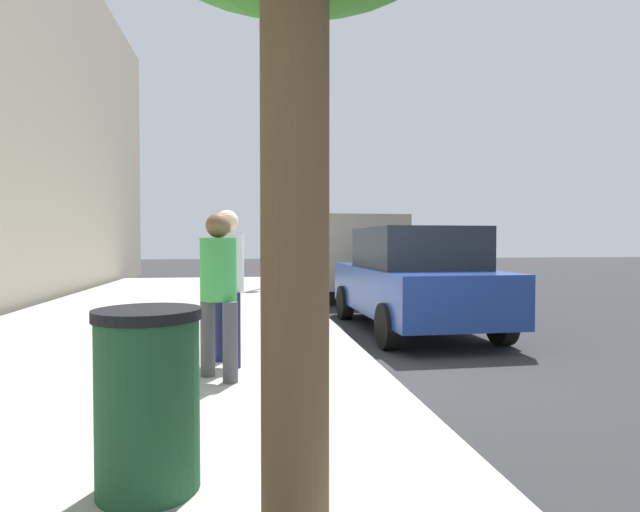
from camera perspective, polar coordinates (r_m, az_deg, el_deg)
The scene contains 9 objects.
ground_plane at distance 6.52m, azimuth 5.29°, elevation -11.98°, with size 80.00×80.00×0.00m, color #2B2B2D.
sidewalk_slab at distance 6.50m, azimuth -21.93°, elevation -11.45°, with size 28.00×6.00×0.15m, color #A8A59E.
parking_meter at distance 6.28m, azimuth -0.11°, elevation -1.73°, with size 0.36×0.12×1.41m.
pedestrian_at_meter at distance 5.82m, azimuth -10.32°, elevation -1.99°, with size 0.50×0.38×1.74m.
pedestrian_bystander at distance 5.21m, azimuth -11.26°, elevation -2.99°, with size 0.43×0.39×1.67m.
parked_sedan_near at distance 8.89m, azimuth 10.37°, elevation -2.52°, with size 4.44×2.04×1.77m.
parked_van_far at distance 14.43m, azimuth 3.02°, elevation 0.51°, with size 5.22×2.16×2.18m.
traffic_signal at distance 15.39m, azimuth -5.70°, elevation 5.49°, with size 0.24×0.44×3.60m.
trash_bin at distance 3.09m, azimuth -18.62°, elevation -14.88°, with size 0.59×0.59×1.01m.
Camera 1 is at (-6.16, 1.50, 1.53)m, focal length 28.68 mm.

